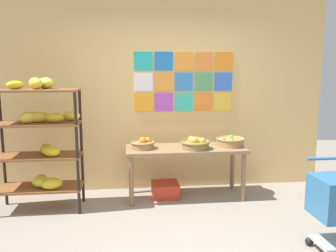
{
  "coord_description": "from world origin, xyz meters",
  "views": [
    {
      "loc": [
        -0.5,
        -3.05,
        1.72
      ],
      "look_at": [
        -0.02,
        1.1,
        1.04
      ],
      "focal_mm": 37.54,
      "sensor_mm": 36.0,
      "label": 1
    }
  ],
  "objects_px": {
    "display_table": "(185,154)",
    "fruit_basket_left": "(230,141)",
    "banana_shelf_unit": "(41,138)",
    "produce_crate_under_table": "(165,190)",
    "fruit_basket_centre": "(143,144)",
    "fruit_basket_right": "(196,144)"
  },
  "relations": [
    {
      "from": "banana_shelf_unit",
      "to": "display_table",
      "type": "bearing_deg",
      "value": 6.45
    },
    {
      "from": "display_table",
      "to": "fruit_basket_left",
      "type": "xyz_separation_m",
      "value": [
        0.62,
        0.01,
        0.15
      ]
    },
    {
      "from": "banana_shelf_unit",
      "to": "fruit_basket_left",
      "type": "distance_m",
      "value": 2.43
    },
    {
      "from": "display_table",
      "to": "fruit_basket_centre",
      "type": "height_order",
      "value": "fruit_basket_centre"
    },
    {
      "from": "banana_shelf_unit",
      "to": "produce_crate_under_table",
      "type": "bearing_deg",
      "value": 9.26
    },
    {
      "from": "fruit_basket_centre",
      "to": "produce_crate_under_table",
      "type": "distance_m",
      "value": 0.72
    },
    {
      "from": "banana_shelf_unit",
      "to": "fruit_basket_right",
      "type": "bearing_deg",
      "value": 3.06
    },
    {
      "from": "fruit_basket_left",
      "to": "produce_crate_under_table",
      "type": "height_order",
      "value": "fruit_basket_left"
    },
    {
      "from": "fruit_basket_centre",
      "to": "display_table",
      "type": "bearing_deg",
      "value": 0.29
    },
    {
      "from": "banana_shelf_unit",
      "to": "display_table",
      "type": "height_order",
      "value": "banana_shelf_unit"
    },
    {
      "from": "fruit_basket_centre",
      "to": "fruit_basket_left",
      "type": "height_order",
      "value": "fruit_basket_centre"
    },
    {
      "from": "banana_shelf_unit",
      "to": "fruit_basket_centre",
      "type": "distance_m",
      "value": 1.26
    },
    {
      "from": "display_table",
      "to": "produce_crate_under_table",
      "type": "xyz_separation_m",
      "value": [
        -0.27,
        0.05,
        -0.51
      ]
    },
    {
      "from": "produce_crate_under_table",
      "to": "fruit_basket_centre",
      "type": "bearing_deg",
      "value": -170.52
    },
    {
      "from": "produce_crate_under_table",
      "to": "banana_shelf_unit",
      "type": "bearing_deg",
      "value": -170.74
    },
    {
      "from": "display_table",
      "to": "fruit_basket_left",
      "type": "bearing_deg",
      "value": 0.89
    },
    {
      "from": "display_table",
      "to": "fruit_basket_left",
      "type": "height_order",
      "value": "fruit_basket_left"
    },
    {
      "from": "banana_shelf_unit",
      "to": "fruit_basket_right",
      "type": "relative_size",
      "value": 4.33
    },
    {
      "from": "fruit_basket_centre",
      "to": "fruit_basket_right",
      "type": "xyz_separation_m",
      "value": [
        0.68,
        -0.1,
        0.01
      ]
    },
    {
      "from": "banana_shelf_unit",
      "to": "fruit_basket_centre",
      "type": "relative_size",
      "value": 5.13
    },
    {
      "from": "display_table",
      "to": "fruit_basket_right",
      "type": "height_order",
      "value": "fruit_basket_right"
    },
    {
      "from": "banana_shelf_unit",
      "to": "produce_crate_under_table",
      "type": "height_order",
      "value": "banana_shelf_unit"
    }
  ]
}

